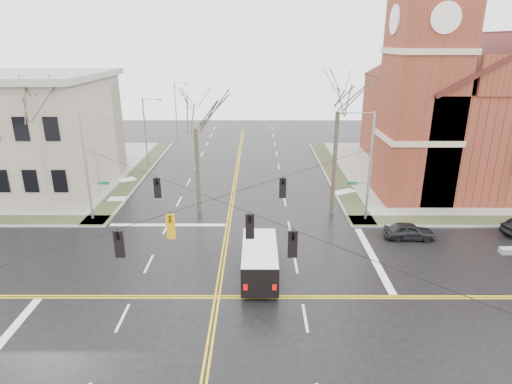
{
  "coord_description": "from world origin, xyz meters",
  "views": [
    {
      "loc": [
        2.35,
        -21.74,
        14.28
      ],
      "look_at": [
        2.29,
        6.0,
        4.48
      ],
      "focal_mm": 30.0,
      "sensor_mm": 36.0,
      "label": 1
    }
  ],
  "objects_px": {
    "cargo_van": "(260,258)",
    "tree_nw_far": "(40,110)",
    "streetlight_north_a": "(146,130)",
    "signal_pole_nw": "(88,164)",
    "tree_nw_near": "(195,123)",
    "parked_car_a": "(409,231)",
    "tree_ne": "(338,104)",
    "streetlight_north_b": "(176,105)",
    "church": "(466,99)",
    "signal_pole_ne": "(368,164)"
  },
  "relations": [
    {
      "from": "cargo_van",
      "to": "tree_nw_far",
      "type": "xyz_separation_m",
      "value": [
        -18.02,
        11.05,
        7.66
      ]
    },
    {
      "from": "cargo_van",
      "to": "streetlight_north_a",
      "type": "bearing_deg",
      "value": 117.31
    },
    {
      "from": "signal_pole_nw",
      "to": "tree_nw_near",
      "type": "height_order",
      "value": "tree_nw_near"
    },
    {
      "from": "tree_nw_near",
      "to": "streetlight_north_a",
      "type": "bearing_deg",
      "value": 118.77
    },
    {
      "from": "signal_pole_nw",
      "to": "tree_nw_far",
      "type": "bearing_deg",
      "value": 154.13
    },
    {
      "from": "streetlight_north_a",
      "to": "parked_car_a",
      "type": "height_order",
      "value": "streetlight_north_a"
    },
    {
      "from": "signal_pole_nw",
      "to": "parked_car_a",
      "type": "height_order",
      "value": "signal_pole_nw"
    },
    {
      "from": "tree_ne",
      "to": "tree_nw_far",
      "type": "bearing_deg",
      "value": 179.53
    },
    {
      "from": "cargo_van",
      "to": "tree_ne",
      "type": "xyz_separation_m",
      "value": [
        6.43,
        10.85,
        8.16
      ]
    },
    {
      "from": "tree_nw_near",
      "to": "tree_ne",
      "type": "height_order",
      "value": "tree_ne"
    },
    {
      "from": "streetlight_north_b",
      "to": "tree_ne",
      "type": "distance_m",
      "value": 40.15
    },
    {
      "from": "church",
      "to": "streetlight_north_a",
      "type": "distance_m",
      "value": 35.78
    },
    {
      "from": "streetlight_north_b",
      "to": "tree_nw_far",
      "type": "height_order",
      "value": "tree_nw_far"
    },
    {
      "from": "signal_pole_nw",
      "to": "streetlight_north_b",
      "type": "height_order",
      "value": "signal_pole_nw"
    },
    {
      "from": "signal_pole_ne",
      "to": "cargo_van",
      "type": "bearing_deg",
      "value": -134.25
    },
    {
      "from": "streetlight_north_a",
      "to": "streetlight_north_b",
      "type": "distance_m",
      "value": 20.0
    },
    {
      "from": "tree_nw_near",
      "to": "signal_pole_ne",
      "type": "bearing_deg",
      "value": -8.71
    },
    {
      "from": "parked_car_a",
      "to": "tree_ne",
      "type": "distance_m",
      "value": 11.45
    },
    {
      "from": "signal_pole_ne",
      "to": "tree_ne",
      "type": "bearing_deg",
      "value": 142.34
    },
    {
      "from": "signal_pole_ne",
      "to": "tree_nw_far",
      "type": "height_order",
      "value": "tree_nw_far"
    },
    {
      "from": "streetlight_north_a",
      "to": "tree_ne",
      "type": "xyz_separation_m",
      "value": [
        19.61,
        -14.68,
        4.97
      ]
    },
    {
      "from": "signal_pole_nw",
      "to": "streetlight_north_b",
      "type": "distance_m",
      "value": 36.51
    },
    {
      "from": "parked_car_a",
      "to": "tree_nw_far",
      "type": "bearing_deg",
      "value": 81.66
    },
    {
      "from": "church",
      "to": "parked_car_a",
      "type": "relative_size",
      "value": 7.33
    },
    {
      "from": "streetlight_north_a",
      "to": "tree_nw_near",
      "type": "height_order",
      "value": "tree_nw_near"
    },
    {
      "from": "tree_nw_near",
      "to": "streetlight_north_b",
      "type": "bearing_deg",
      "value": 102.91
    },
    {
      "from": "streetlight_north_b",
      "to": "parked_car_a",
      "type": "xyz_separation_m",
      "value": [
        24.6,
        -40.04,
        -3.83
      ]
    },
    {
      "from": "parked_car_a",
      "to": "tree_nw_far",
      "type": "height_order",
      "value": "tree_nw_far"
    },
    {
      "from": "cargo_van",
      "to": "tree_nw_near",
      "type": "bearing_deg",
      "value": 115.39
    },
    {
      "from": "tree_nw_far",
      "to": "parked_car_a",
      "type": "bearing_deg",
      "value": -10.7
    },
    {
      "from": "cargo_van",
      "to": "parked_car_a",
      "type": "distance_m",
      "value": 12.69
    },
    {
      "from": "tree_nw_far",
      "to": "streetlight_north_a",
      "type": "bearing_deg",
      "value": 71.53
    },
    {
      "from": "signal_pole_nw",
      "to": "signal_pole_ne",
      "type": "bearing_deg",
      "value": 0.0
    },
    {
      "from": "signal_pole_ne",
      "to": "tree_ne",
      "type": "relative_size",
      "value": 0.69
    },
    {
      "from": "cargo_van",
      "to": "tree_nw_far",
      "type": "bearing_deg",
      "value": 148.48
    },
    {
      "from": "church",
      "to": "parked_car_a",
      "type": "distance_m",
      "value": 21.46
    },
    {
      "from": "streetlight_north_b",
      "to": "cargo_van",
      "type": "distance_m",
      "value": 47.5
    },
    {
      "from": "signal_pole_ne",
      "to": "tree_ne",
      "type": "height_order",
      "value": "tree_ne"
    },
    {
      "from": "streetlight_north_a",
      "to": "tree_nw_far",
      "type": "relative_size",
      "value": 0.65
    },
    {
      "from": "signal_pole_nw",
      "to": "cargo_van",
      "type": "xyz_separation_m",
      "value": [
        13.85,
        -9.02,
        -3.67
      ]
    },
    {
      "from": "streetlight_north_a",
      "to": "tree_nw_near",
      "type": "distance_m",
      "value": 16.71
    },
    {
      "from": "church",
      "to": "streetlight_north_b",
      "type": "height_order",
      "value": "church"
    },
    {
      "from": "signal_pole_ne",
      "to": "cargo_van",
      "type": "xyz_separation_m",
      "value": [
        -8.79,
        -9.02,
        -3.67
      ]
    },
    {
      "from": "signal_pole_nw",
      "to": "streetlight_north_a",
      "type": "height_order",
      "value": "signal_pole_nw"
    },
    {
      "from": "signal_pole_nw",
      "to": "tree_nw_far",
      "type": "distance_m",
      "value": 6.11
    },
    {
      "from": "tree_nw_far",
      "to": "tree_nw_near",
      "type": "distance_m",
      "value": 12.75
    },
    {
      "from": "parked_car_a",
      "to": "signal_pole_nw",
      "type": "bearing_deg",
      "value": 84.38
    },
    {
      "from": "streetlight_north_b",
      "to": "tree_nw_far",
      "type": "relative_size",
      "value": 0.65
    },
    {
      "from": "cargo_van",
      "to": "parked_car_a",
      "type": "bearing_deg",
      "value": 25.64
    },
    {
      "from": "signal_pole_nw",
      "to": "tree_nw_near",
      "type": "bearing_deg",
      "value": 14.2
    }
  ]
}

